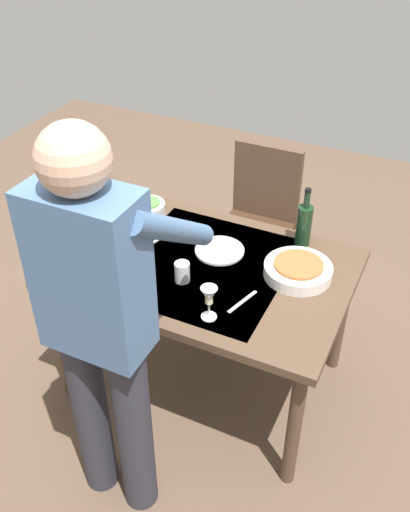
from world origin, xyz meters
TOP-DOWN VIEW (x-y plane):
  - ground_plane at (0.00, 0.00)m, footprint 6.00×6.00m
  - dining_table at (0.00, 0.00)m, footprint 1.30×0.90m
  - chair_near at (0.04, -0.83)m, footprint 0.40×0.40m
  - person_server at (0.06, 0.71)m, footprint 0.42×0.61m
  - wine_bottle at (-0.34, -0.35)m, footprint 0.07×0.07m
  - wine_glass_left at (0.28, 0.28)m, footprint 0.07×0.07m
  - wine_glass_right at (-0.16, 0.31)m, footprint 0.07×0.07m
  - water_cup_near_left at (0.40, 0.33)m, footprint 0.07×0.07m
  - water_cup_near_right at (0.04, 0.14)m, footprint 0.07×0.07m
  - serving_bowl_pasta at (-0.40, -0.10)m, footprint 0.30×0.30m
  - side_bowl_salad at (0.46, -0.28)m, footprint 0.18×0.18m
  - dinner_plate_near at (-0.02, -0.12)m, footprint 0.23×0.23m
  - dinner_plate_far at (0.45, 0.11)m, footprint 0.23×0.23m
  - table_knife at (0.28, -0.13)m, footprint 0.07×0.20m
  - table_fork at (-0.25, 0.17)m, footprint 0.06×0.18m

SIDE VIEW (x-z plane):
  - ground_plane at x=0.00m, z-range 0.00..0.00m
  - chair_near at x=0.04m, z-range 0.07..0.98m
  - dining_table at x=0.00m, z-range 0.29..1.02m
  - table_knife at x=0.28m, z-range 0.74..0.74m
  - table_fork at x=-0.25m, z-range 0.74..0.74m
  - dinner_plate_near at x=-0.02m, z-range 0.74..0.75m
  - dinner_plate_far at x=0.45m, z-range 0.74..0.75m
  - serving_bowl_pasta at x=-0.40m, z-range 0.74..0.81m
  - side_bowl_salad at x=0.46m, z-range 0.74..0.81m
  - water_cup_near_left at x=0.40m, z-range 0.74..0.82m
  - water_cup_near_right at x=0.04m, z-range 0.74..0.83m
  - wine_glass_left at x=0.28m, z-range 0.77..0.92m
  - wine_glass_right at x=-0.16m, z-range 0.77..0.92m
  - wine_bottle at x=-0.34m, z-range 0.70..1.00m
  - person_server at x=0.06m, z-range 0.12..1.81m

